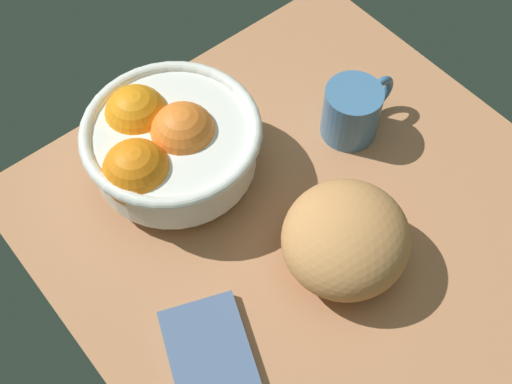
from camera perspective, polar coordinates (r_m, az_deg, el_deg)
name	(u,v)px	position (r cm, az deg, el deg)	size (l,w,h in cm)	color
ground_plane	(319,231)	(85.80, 5.52, -3.37)	(67.26, 64.46, 3.00)	#B77B52
fruit_bowl	(167,143)	(83.86, -7.78, 4.26)	(22.90, 22.90, 11.81)	white
bread_loaf	(346,239)	(77.98, 7.82, -4.05)	(15.71, 15.21, 10.36)	tan
napkin_folded	(212,364)	(76.30, -3.83, -14.69)	(15.24, 9.16, 1.40)	slate
mug	(353,111)	(90.50, 8.46, 7.01)	(7.83, 11.89, 8.08)	teal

